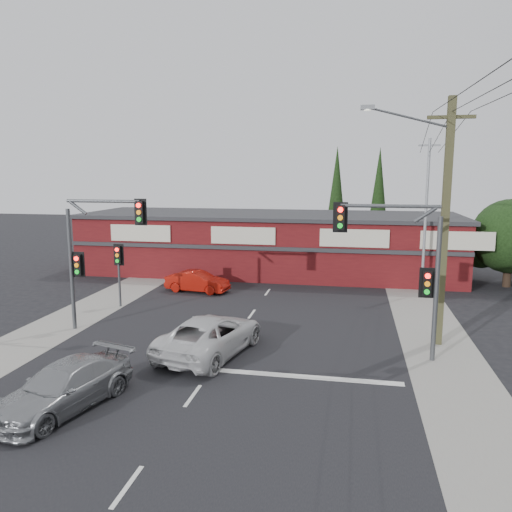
% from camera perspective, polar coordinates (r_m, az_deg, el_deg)
% --- Properties ---
extents(ground, '(120.00, 120.00, 0.00)m').
position_cam_1_polar(ground, '(19.95, -3.89, -11.26)').
color(ground, black).
rests_on(ground, ground).
extents(road_strip, '(14.00, 70.00, 0.01)m').
position_cam_1_polar(road_strip, '(24.56, -0.89, -7.21)').
color(road_strip, black).
rests_on(road_strip, ground).
extents(verge_left, '(3.00, 70.00, 0.02)m').
position_cam_1_polar(verge_left, '(27.53, -18.58, -5.87)').
color(verge_left, gray).
rests_on(verge_left, ground).
extents(verge_right, '(3.00, 70.00, 0.02)m').
position_cam_1_polar(verge_right, '(24.36, 19.28, -7.89)').
color(verge_right, gray).
rests_on(verge_right, ground).
extents(stop_line, '(6.50, 0.35, 0.01)m').
position_cam_1_polar(stop_line, '(18.02, 5.98, -13.59)').
color(stop_line, silver).
rests_on(stop_line, ground).
extents(white_suv, '(3.67, 5.93, 1.53)m').
position_cam_1_polar(white_suv, '(19.92, -5.21, -8.98)').
color(white_suv, silver).
rests_on(white_suv, ground).
extents(silver_suv, '(3.12, 5.06, 1.37)m').
position_cam_1_polar(silver_suv, '(16.59, -21.09, -13.78)').
color(silver_suv, '#929497').
rests_on(silver_suv, ground).
extents(red_sedan, '(3.97, 1.85, 1.26)m').
position_cam_1_polar(red_sedan, '(30.15, -6.71, -2.91)').
color(red_sedan, '#9E1309').
rests_on(red_sedan, ground).
extents(lane_dashes, '(0.12, 44.57, 0.01)m').
position_cam_1_polar(lane_dashes, '(23.15, -1.67, -8.24)').
color(lane_dashes, silver).
rests_on(lane_dashes, ground).
extents(shop_building, '(27.30, 8.40, 4.22)m').
position_cam_1_polar(shop_building, '(35.84, 1.47, 1.57)').
color(shop_building, '#501013').
rests_on(shop_building, ground).
extents(tree_cluster, '(5.90, 5.10, 5.50)m').
position_cam_1_polar(tree_cluster, '(35.14, 27.14, 1.62)').
color(tree_cluster, '#2D2116').
rests_on(tree_cluster, ground).
extents(conifer_near, '(1.80, 1.80, 9.25)m').
position_cam_1_polar(conifer_near, '(42.08, 9.18, 7.20)').
color(conifer_near, '#2D2116').
rests_on(conifer_near, ground).
extents(conifer_far, '(1.80, 1.80, 9.25)m').
position_cam_1_polar(conifer_far, '(44.11, 13.85, 7.14)').
color(conifer_far, '#2D2116').
rests_on(conifer_far, ground).
extents(traffic_mast_left, '(3.77, 0.27, 5.97)m').
position_cam_1_polar(traffic_mast_left, '(23.19, -18.24, 1.24)').
color(traffic_mast_left, '#47494C').
rests_on(traffic_mast_left, ground).
extents(traffic_mast_right, '(3.96, 0.27, 5.97)m').
position_cam_1_polar(traffic_mast_right, '(19.39, 16.79, -0.17)').
color(traffic_mast_right, '#47494C').
rests_on(traffic_mast_right, ground).
extents(pedestal_signal, '(0.55, 0.27, 3.38)m').
position_cam_1_polar(pedestal_signal, '(27.28, -15.43, -0.69)').
color(pedestal_signal, '#47494C').
rests_on(pedestal_signal, ground).
extents(utility_pole, '(4.38, 0.59, 10.00)m').
position_cam_1_polar(utility_pole, '(21.38, 20.46, 4.42)').
color(utility_pole, '#4B492A').
rests_on(utility_pole, ground).
extents(steel_pole, '(1.20, 0.16, 9.00)m').
position_cam_1_polar(steel_pole, '(30.41, 18.83, 4.52)').
color(steel_pole, gray).
rests_on(steel_pole, ground).
extents(power_lines, '(2.01, 29.00, 1.22)m').
position_cam_1_polar(power_lines, '(16.10, 24.89, 15.70)').
color(power_lines, black).
rests_on(power_lines, ground).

